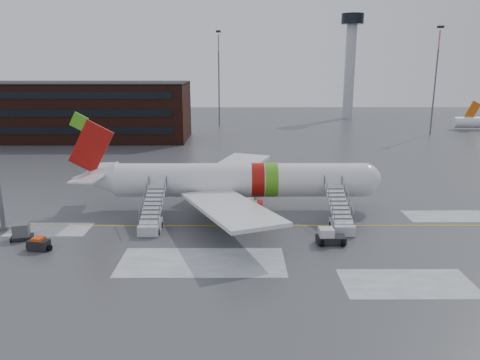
{
  "coord_description": "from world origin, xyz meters",
  "views": [
    {
      "loc": [
        -2.92,
        -46.6,
        16.4
      ],
      "look_at": [
        -2.75,
        2.51,
        4.0
      ],
      "focal_mm": 35.0,
      "sensor_mm": 36.0,
      "label": 1
    }
  ],
  "objects_px": {
    "airstair_aft": "(152,219)",
    "airstair_fwd": "(341,219)",
    "baggage_tractor": "(39,245)",
    "airliner": "(232,181)",
    "uld_container": "(21,232)",
    "pushback_tug": "(329,237)"
  },
  "relations": [
    {
      "from": "pushback_tug",
      "to": "baggage_tractor",
      "type": "xyz_separation_m",
      "value": [
        -26.36,
        -1.41,
        -0.16
      ]
    },
    {
      "from": "airstair_fwd",
      "to": "uld_container",
      "type": "bearing_deg",
      "value": -175.01
    },
    {
      "from": "uld_container",
      "to": "baggage_tractor",
      "type": "xyz_separation_m",
      "value": [
        2.71,
        -2.59,
        -0.22
      ]
    },
    {
      "from": "airliner",
      "to": "airstair_fwd",
      "type": "distance_m",
      "value": 13.06
    },
    {
      "from": "airliner",
      "to": "baggage_tractor",
      "type": "distance_m",
      "value": 21.03
    },
    {
      "from": "airliner",
      "to": "uld_container",
      "type": "bearing_deg",
      "value": -155.06
    },
    {
      "from": "airliner",
      "to": "airstair_aft",
      "type": "xyz_separation_m",
      "value": [
        -7.96,
        -6.54,
        -2.35
      ]
    },
    {
      "from": "airstair_fwd",
      "to": "baggage_tractor",
      "type": "xyz_separation_m",
      "value": [
        -28.22,
        -5.29,
        -0.55
      ]
    },
    {
      "from": "airliner",
      "to": "uld_container",
      "type": "relative_size",
      "value": 15.79
    },
    {
      "from": "pushback_tug",
      "to": "uld_container",
      "type": "bearing_deg",
      "value": 177.68
    },
    {
      "from": "airstair_fwd",
      "to": "baggage_tractor",
      "type": "distance_m",
      "value": 28.71
    },
    {
      "from": "airliner",
      "to": "baggage_tractor",
      "type": "xyz_separation_m",
      "value": [
        -17.15,
        -11.82,
        -2.91
      ]
    },
    {
      "from": "airstair_aft",
      "to": "uld_container",
      "type": "height_order",
      "value": "airstair_aft"
    },
    {
      "from": "airstair_aft",
      "to": "airstair_fwd",
      "type": "bearing_deg",
      "value": 0.0
    },
    {
      "from": "airstair_aft",
      "to": "uld_container",
      "type": "distance_m",
      "value": 12.2
    },
    {
      "from": "airstair_aft",
      "to": "pushback_tug",
      "type": "bearing_deg",
      "value": -12.73
    },
    {
      "from": "pushback_tug",
      "to": "baggage_tractor",
      "type": "bearing_deg",
      "value": -176.94
    },
    {
      "from": "airstair_fwd",
      "to": "airstair_aft",
      "type": "distance_m",
      "value": 19.03
    },
    {
      "from": "airstair_aft",
      "to": "airliner",
      "type": "bearing_deg",
      "value": 39.38
    },
    {
      "from": "airliner",
      "to": "baggage_tractor",
      "type": "bearing_deg",
      "value": -145.42
    },
    {
      "from": "airstair_aft",
      "to": "baggage_tractor",
      "type": "distance_m",
      "value": 10.62
    },
    {
      "from": "airstair_fwd",
      "to": "airstair_aft",
      "type": "relative_size",
      "value": 1.0
    }
  ]
}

